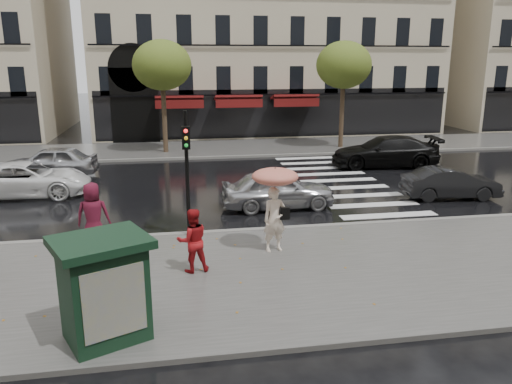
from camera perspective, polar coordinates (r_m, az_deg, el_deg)
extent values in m
plane|color=black|center=(13.46, -1.79, -9.03)|extent=(160.00, 160.00, 0.00)
cube|color=#474744|center=(12.98, -1.47, -9.67)|extent=(90.00, 7.00, 0.12)
cube|color=#474744|center=(31.70, -6.61, 4.90)|extent=(90.00, 6.00, 0.12)
cube|color=slate|center=(16.20, -3.28, -4.58)|extent=(90.00, 0.25, 0.14)
cube|color=slate|center=(28.75, -6.26, 3.92)|extent=(90.00, 0.25, 0.14)
cube|color=silver|center=(23.74, 9.38, 1.34)|extent=(3.60, 11.75, 0.01)
cube|color=#B7A88C|center=(43.14, 0.58, 20.82)|extent=(26.00, 14.00, 20.00)
cylinder|color=#38281C|center=(30.33, -10.47, 9.15)|extent=(0.28, 0.28, 5.20)
ellipsoid|color=#3B5C1D|center=(30.20, -10.70, 14.06)|extent=(3.40, 3.40, 2.89)
cylinder|color=#38281C|center=(32.16, 9.80, 9.49)|extent=(0.28, 0.28, 5.20)
ellipsoid|color=#3B5C1D|center=(32.03, 10.01, 14.12)|extent=(3.40, 3.40, 2.89)
imported|color=#F7E2CB|center=(14.21, 2.14, -3.15)|extent=(0.76, 0.58, 1.88)
cylinder|color=black|center=(14.03, 2.17, -0.71)|extent=(0.02, 0.02, 1.19)
ellipsoid|color=#D4274E|center=(13.88, 2.19, 1.78)|extent=(1.30, 1.30, 0.46)
cone|color=black|center=(13.82, 2.20, 2.85)|extent=(0.04, 0.04, 0.10)
cube|color=black|center=(14.14, 3.31, -2.45)|extent=(0.28, 0.13, 0.35)
imported|color=#A31418|center=(12.96, -7.27, -5.51)|extent=(0.91, 0.76, 1.69)
imported|color=#521022|center=(15.21, -18.11, -2.55)|extent=(0.97, 0.65, 1.94)
cylinder|color=black|center=(15.38, -7.87, 1.98)|extent=(0.12, 0.12, 3.88)
cube|color=black|center=(14.96, -8.01, 6.16)|extent=(0.25, 0.18, 0.68)
cube|color=black|center=(10.27, -16.96, -10.99)|extent=(1.81, 1.68, 1.91)
cube|color=black|center=(9.88, -17.41, -5.51)|extent=(2.17, 2.04, 0.16)
imported|color=#AFB0B4|center=(18.86, 2.47, 0.30)|extent=(4.27, 1.76, 1.45)
imported|color=black|center=(21.69, 21.38, 0.95)|extent=(3.95, 1.71, 1.26)
imported|color=white|center=(22.58, -24.76, 1.30)|extent=(5.09, 2.38, 1.41)
imported|color=black|center=(27.24, 14.52, 4.50)|extent=(5.80, 2.97, 1.61)
imported|color=#A6A7AB|center=(25.91, -22.44, 3.21)|extent=(4.49, 2.11, 1.49)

